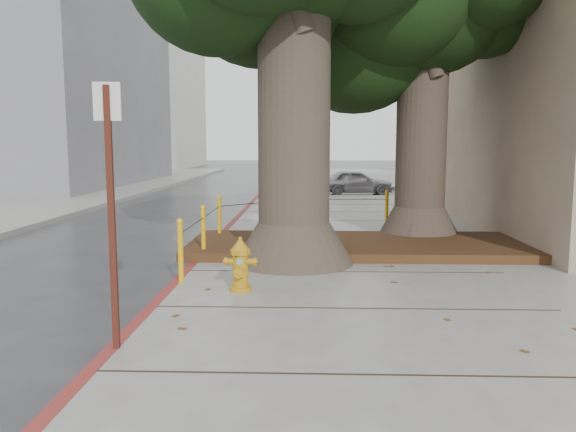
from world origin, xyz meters
The scene contains 13 objects.
ground centered at (0.00, 0.00, 0.00)m, with size 140.00×140.00×0.00m, color #28282B.
sidewalk_far centered at (6.00, 30.00, 0.07)m, with size 16.00×20.00×0.15m, color slate.
curb_red centered at (-2.00, 2.50, 0.07)m, with size 0.14×26.00×0.16m, color maroon.
planter_bed centered at (0.90, 3.90, 0.23)m, with size 6.40×2.60×0.16m, color black.
building_far_grey centered at (-15.00, 22.00, 6.00)m, with size 12.00×16.00×12.00m, color slate.
building_far_white centered at (-17.00, 45.00, 7.50)m, with size 12.00×18.00×15.00m, color silver.
tree_far centered at (2.64, 5.32, 5.02)m, with size 4.50×3.80×7.17m.
bollard_ring centered at (-0.87, 4.38, 0.66)m, with size 3.79×5.39×0.95m.
fire_hydrant centered at (-0.99, 0.79, 0.51)m, with size 0.39×0.34×0.74m.
signpost centered at (-1.95, -1.43, 1.61)m, with size 0.26×0.07×2.57m.
car_silver centered at (2.02, 17.57, 0.54)m, with size 1.27×3.16×1.08m, color #ACACB1.
car_red centered at (9.22, 18.32, 0.53)m, with size 1.13×3.23×1.06m, color maroon.
car_dark centered at (-12.17, 17.87, 0.59)m, with size 1.65×4.06×1.18m, color black.
Camera 1 is at (-0.07, -6.70, 2.15)m, focal length 35.00 mm.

